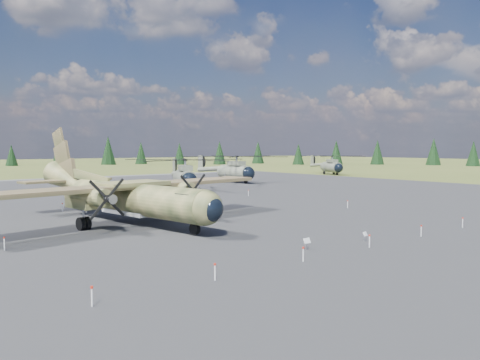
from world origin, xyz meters
TOP-DOWN VIEW (x-y plane):
  - ground at (0.00, 0.00)m, footprint 500.00×500.00m
  - apron at (0.00, 10.00)m, footprint 120.00×120.00m
  - transport_plane at (-6.03, 5.38)m, footprint 27.04×24.34m
  - helicopter_near at (13.61, 28.10)m, footprint 24.18×24.18m
  - helicopter_mid at (29.10, 36.09)m, footprint 19.48×22.99m
  - helicopter_far at (63.45, 43.02)m, footprint 23.10×23.10m
  - info_placard_left at (-1.66, -11.53)m, footprint 0.50×0.22m
  - info_placard_right at (3.42, -12.08)m, footprint 0.46×0.28m
  - barrier_fence at (-0.46, -0.08)m, footprint 33.12×29.62m
  - treeline at (0.95, -1.92)m, footprint 307.11×308.74m

SIDE VIEW (x-z plane):
  - ground at x=0.00m, z-range 0.00..0.00m
  - apron at x=0.00m, z-range -0.02..0.02m
  - info_placard_right at x=3.42m, z-range 0.11..0.79m
  - barrier_fence at x=-0.46m, z-range 0.08..0.93m
  - info_placard_left at x=-1.66m, z-range 0.13..0.90m
  - transport_plane at x=-6.03m, z-range -1.89..7.01m
  - helicopter_far at x=63.45m, z-range 0.95..5.49m
  - helicopter_near at x=13.61m, z-range 0.99..5.73m
  - helicopter_mid at x=29.10m, z-range 1.04..5.98m
  - treeline at x=0.95m, z-range -0.80..10.20m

